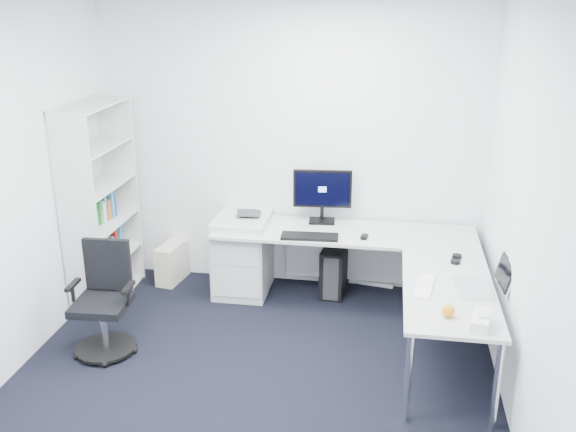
# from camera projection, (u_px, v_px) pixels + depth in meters

# --- Properties ---
(ground) EXTENTS (4.20, 4.20, 0.00)m
(ground) POSITION_uv_depth(u_px,v_px,m) (243.00, 406.00, 4.47)
(ground) COLOR black
(wall_back) EXTENTS (3.60, 0.02, 2.70)m
(wall_back) POSITION_uv_depth(u_px,v_px,m) (290.00, 147.00, 5.97)
(wall_back) COLOR white
(wall_back) RESTS_ON ground
(wall_right) EXTENTS (0.02, 4.20, 2.70)m
(wall_right) POSITION_uv_depth(u_px,v_px,m) (538.00, 243.00, 3.75)
(wall_right) COLOR white
(wall_right) RESTS_ON ground
(l_desk) EXTENTS (2.36, 1.32, 0.69)m
(l_desk) POSITION_uv_depth(u_px,v_px,m) (340.00, 281.00, 5.57)
(l_desk) COLOR #BABDBD
(l_desk) RESTS_ON ground
(drawer_pedestal) EXTENTS (0.49, 0.61, 0.75)m
(drawer_pedestal) POSITION_uv_depth(u_px,v_px,m) (243.00, 254.00, 6.07)
(drawer_pedestal) COLOR #BABDBD
(drawer_pedestal) RESTS_ON ground
(bookshelf) EXTENTS (0.36, 0.92, 1.83)m
(bookshelf) POSITION_uv_depth(u_px,v_px,m) (100.00, 205.00, 5.76)
(bookshelf) COLOR silver
(bookshelf) RESTS_ON ground
(task_chair) EXTENTS (0.53, 0.53, 0.89)m
(task_chair) POSITION_uv_depth(u_px,v_px,m) (101.00, 302.00, 4.99)
(task_chair) COLOR black
(task_chair) RESTS_ON ground
(black_pc_tower) EXTENTS (0.25, 0.49, 0.47)m
(black_pc_tower) POSITION_uv_depth(u_px,v_px,m) (335.00, 269.00, 6.09)
(black_pc_tower) COLOR black
(black_pc_tower) RESTS_ON ground
(beige_pc_tower) EXTENTS (0.24, 0.42, 0.38)m
(beige_pc_tower) POSITION_uv_depth(u_px,v_px,m) (172.00, 262.00, 6.34)
(beige_pc_tower) COLOR beige
(beige_pc_tower) RESTS_ON ground
(power_strip) EXTENTS (0.34, 0.11, 0.04)m
(power_strip) POSITION_uv_depth(u_px,v_px,m) (376.00, 283.00, 6.28)
(power_strip) COLOR white
(power_strip) RESTS_ON ground
(monitor) EXTENTS (0.55, 0.22, 0.52)m
(monitor) POSITION_uv_depth(u_px,v_px,m) (322.00, 196.00, 5.90)
(monitor) COLOR black
(monitor) RESTS_ON l_desk
(black_keyboard) EXTENTS (0.51, 0.21, 0.02)m
(black_keyboard) POSITION_uv_depth(u_px,v_px,m) (310.00, 236.00, 5.61)
(black_keyboard) COLOR black
(black_keyboard) RESTS_ON l_desk
(mouse) EXTENTS (0.07, 0.10, 0.03)m
(mouse) POSITION_uv_depth(u_px,v_px,m) (364.00, 237.00, 5.59)
(mouse) COLOR black
(mouse) RESTS_ON l_desk
(desk_phone) EXTENTS (0.21, 0.21, 0.14)m
(desk_phone) POSITION_uv_depth(u_px,v_px,m) (249.00, 215.00, 5.96)
(desk_phone) COLOR #2C2C2F
(desk_phone) RESTS_ON l_desk
(laptop) EXTENTS (0.40, 0.39, 0.26)m
(laptop) POSITION_uv_depth(u_px,v_px,m) (474.00, 272.00, 4.62)
(laptop) COLOR silver
(laptop) RESTS_ON l_desk
(white_keyboard) EXTENTS (0.18, 0.42, 0.01)m
(white_keyboard) POSITION_uv_depth(u_px,v_px,m) (424.00, 286.00, 4.69)
(white_keyboard) COLOR white
(white_keyboard) RESTS_ON l_desk
(headphones) EXTENTS (0.14, 0.19, 0.05)m
(headphones) POSITION_uv_depth(u_px,v_px,m) (456.00, 258.00, 5.14)
(headphones) COLOR black
(headphones) RESTS_ON l_desk
(orange_fruit) EXTENTS (0.09, 0.09, 0.09)m
(orange_fruit) POSITION_uv_depth(u_px,v_px,m) (448.00, 311.00, 4.25)
(orange_fruit) COLOR orange
(orange_fruit) RESTS_ON l_desk
(tissue_box) EXTENTS (0.16, 0.24, 0.08)m
(tissue_box) POSITION_uv_depth(u_px,v_px,m) (481.00, 322.00, 4.13)
(tissue_box) COLOR white
(tissue_box) RESTS_ON l_desk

